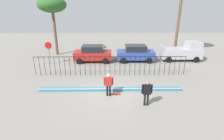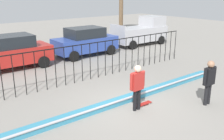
# 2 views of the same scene
# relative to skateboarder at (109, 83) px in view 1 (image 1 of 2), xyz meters

# --- Properties ---
(ground_plane) EXTENTS (60.00, 60.00, 0.00)m
(ground_plane) POSITION_rel_skateboarder_xyz_m (0.11, 0.39, -1.04)
(ground_plane) COLOR gray
(bowl_coping_ledge) EXTENTS (11.00, 0.40, 0.27)m
(bowl_coping_ledge) POSITION_rel_skateboarder_xyz_m (0.11, 0.80, -0.92)
(bowl_coping_ledge) COLOR teal
(bowl_coping_ledge) RESTS_ON ground
(perimeter_fence) EXTENTS (14.04, 0.04, 1.84)m
(perimeter_fence) POSITION_rel_skateboarder_xyz_m (0.11, 3.97, 0.09)
(perimeter_fence) COLOR black
(perimeter_fence) RESTS_ON ground
(skateboarder) EXTENTS (0.70, 0.26, 1.73)m
(skateboarder) POSITION_rel_skateboarder_xyz_m (0.00, 0.00, 0.00)
(skateboarder) COLOR black
(skateboarder) RESTS_ON ground
(skateboard) EXTENTS (0.80, 0.20, 0.07)m
(skateboard) POSITION_rel_skateboarder_xyz_m (0.46, 0.12, -0.98)
(skateboard) COLOR #A51E19
(skateboard) RESTS_ON ground
(camera_operator) EXTENTS (0.71, 0.27, 1.77)m
(camera_operator) POSITION_rel_skateboarder_xyz_m (2.49, -1.33, 0.02)
(camera_operator) COLOR black
(camera_operator) RESTS_ON ground
(parked_car_red) EXTENTS (4.30, 2.12, 1.90)m
(parked_car_red) POSITION_rel_skateboarder_xyz_m (-1.88, 8.26, -0.06)
(parked_car_red) COLOR #B2231E
(parked_car_red) RESTS_ON ground
(parked_car_blue) EXTENTS (4.30, 2.12, 1.90)m
(parked_car_blue) POSITION_rel_skateboarder_xyz_m (3.10, 8.37, -0.06)
(parked_car_blue) COLOR #2D479E
(parked_car_blue) RESTS_ON ground
(pickup_truck) EXTENTS (4.70, 2.12, 2.24)m
(pickup_truck) POSITION_rel_skateboarder_xyz_m (8.72, 8.70, 0.00)
(pickup_truck) COLOR #B7B7BC
(pickup_truck) RESTS_ON ground
(stop_sign) EXTENTS (0.76, 0.07, 2.50)m
(stop_sign) POSITION_rel_skateboarder_xyz_m (-6.58, 7.35, 0.58)
(stop_sign) COLOR slate
(stop_sign) RESTS_ON ground
(palm_tree_short) EXTENTS (3.52, 3.52, 7.25)m
(palm_tree_short) POSITION_rel_skateboarder_xyz_m (-6.96, 11.45, 5.15)
(palm_tree_short) COLOR brown
(palm_tree_short) RESTS_ON ground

